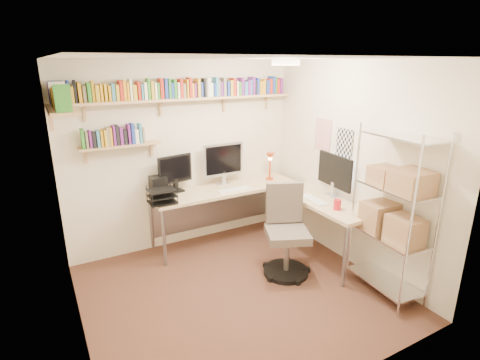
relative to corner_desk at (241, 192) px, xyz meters
name	(u,v)px	position (x,y,z in m)	size (l,w,h in m)	color
ground	(238,292)	(-0.58, -0.94, -0.80)	(3.20, 3.20, 0.00)	#44271D
room_shell	(238,158)	(-0.57, -0.94, 0.75)	(3.24, 3.04, 2.52)	#EFE0C3
wall_shelves	(156,100)	(-0.98, 0.35, 1.23)	(3.12, 1.09, 0.80)	tan
corner_desk	(241,192)	(0.00, 0.00, 0.00)	(2.36, 2.10, 1.40)	beige
office_chair	(286,237)	(0.15, -0.84, -0.34)	(0.64, 0.64, 1.09)	black
wire_rack	(395,207)	(0.84, -1.75, 0.23)	(0.46, 0.84, 1.87)	silver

